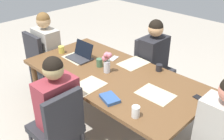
# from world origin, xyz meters

# --- Properties ---
(ground_plane) EXTENTS (10.00, 10.00, 0.00)m
(ground_plane) POSITION_xyz_m (0.00, 0.00, 0.00)
(ground_plane) COLOR #B2A899
(dining_table) EXTENTS (2.14, 1.07, 0.72)m
(dining_table) POSITION_xyz_m (0.00, 0.00, 0.65)
(dining_table) COLOR brown
(dining_table) RESTS_ON ground_plane
(chair_far_left_near) EXTENTS (0.44, 0.44, 0.90)m
(chair_far_left_near) POSITION_xyz_m (-0.06, 0.85, 0.50)
(chair_far_left_near) COLOR #2D2D33
(chair_far_left_near) RESTS_ON ground_plane
(person_far_left_near) EXTENTS (0.36, 0.40, 1.19)m
(person_far_left_near) POSITION_xyz_m (0.01, 0.79, 0.53)
(person_far_left_near) COLOR #2D2D33
(person_far_left_near) RESTS_ON ground_plane
(chair_near_left_mid) EXTENTS (0.44, 0.44, 0.90)m
(chair_near_left_mid) POSITION_xyz_m (0.07, -0.82, 0.50)
(chair_near_left_mid) COLOR #2D2D33
(chair_near_left_mid) RESTS_ON ground_plane
(person_near_left_mid) EXTENTS (0.36, 0.40, 1.19)m
(person_near_left_mid) POSITION_xyz_m (-0.01, -0.76, 0.53)
(person_near_left_mid) COLOR #2D2D33
(person_near_left_mid) RESTS_ON ground_plane
(chair_head_left_left_far) EXTENTS (0.44, 0.44, 0.90)m
(chair_head_left_left_far) POSITION_xyz_m (-1.37, -0.11, 0.50)
(chair_head_left_left_far) COLOR #2D2D33
(chair_head_left_left_far) RESTS_ON ground_plane
(person_head_left_left_far) EXTENTS (0.40, 0.36, 1.19)m
(person_head_left_left_far) POSITION_xyz_m (-1.31, -0.03, 0.53)
(person_head_left_left_far) COLOR #2D2D33
(person_head_left_left_far) RESTS_ON ground_plane
(flower_vase) EXTENTS (0.11, 0.09, 0.26)m
(flower_vase) POSITION_xyz_m (-0.07, -0.01, 0.86)
(flower_vase) COLOR silver
(flower_vase) RESTS_ON dining_table
(placemat_far_left_near) EXTENTS (0.28, 0.38, 0.00)m
(placemat_far_left_near) POSITION_xyz_m (0.01, 0.38, 0.72)
(placemat_far_left_near) COLOR beige
(placemat_far_left_near) RESTS_ON dining_table
(placemat_near_left_mid) EXTENTS (0.27, 0.37, 0.00)m
(placemat_near_left_mid) POSITION_xyz_m (-0.00, -0.37, 0.72)
(placemat_near_left_mid) COLOR beige
(placemat_near_left_mid) RESTS_ON dining_table
(placemat_head_left_left_far) EXTENTS (0.37, 0.28, 0.00)m
(placemat_head_left_left_far) POSITION_xyz_m (-0.62, -0.01, 0.72)
(placemat_head_left_left_far) COLOR beige
(placemat_head_left_left_far) RESTS_ON dining_table
(placemat_head_right_right_near) EXTENTS (0.36, 0.26, 0.00)m
(placemat_head_right_right_near) POSITION_xyz_m (0.62, 0.00, 0.72)
(placemat_head_right_right_near) COLOR beige
(placemat_head_right_right_near) RESTS_ON dining_table
(laptop_head_left_left_far) EXTENTS (0.32, 0.22, 0.21)m
(laptop_head_left_left_far) POSITION_xyz_m (-0.58, 0.01, 0.76)
(laptop_head_left_left_far) COLOR #38383D
(laptop_head_left_left_far) RESTS_ON dining_table
(coffee_mug_near_left) EXTENTS (0.07, 0.07, 0.08)m
(coffee_mug_near_left) POSITION_xyz_m (0.34, 0.44, 0.76)
(coffee_mug_near_left) COLOR #232328
(coffee_mug_near_left) RESTS_ON dining_table
(coffee_mug_near_right) EXTENTS (0.08, 0.08, 0.10)m
(coffee_mug_near_right) POSITION_xyz_m (-0.90, -0.06, 0.77)
(coffee_mug_near_right) COLOR #DBC64C
(coffee_mug_near_right) RESTS_ON dining_table
(coffee_mug_centre_left) EXTENTS (0.08, 0.08, 0.10)m
(coffee_mug_centre_left) POSITION_xyz_m (-0.24, 0.03, 0.77)
(coffee_mug_centre_left) COLOR #47704C
(coffee_mug_centre_left) RESTS_ON dining_table
(coffee_mug_centre_right) EXTENTS (0.08, 0.08, 0.11)m
(coffee_mug_centre_right) POSITION_xyz_m (0.70, -0.41, 0.77)
(coffee_mug_centre_right) COLOR white
(coffee_mug_centre_right) RESTS_ON dining_table
(book_red_cover) EXTENTS (0.23, 0.19, 0.03)m
(book_red_cover) POSITION_xyz_m (0.35, -0.39, 0.74)
(book_red_cover) COLOR #335693
(book_red_cover) RESTS_ON dining_table
(phone_black) EXTENTS (0.16, 0.10, 0.01)m
(phone_black) POSITION_xyz_m (0.99, 0.24, 0.72)
(phone_black) COLOR black
(phone_black) RESTS_ON dining_table
(phone_silver) EXTENTS (0.10, 0.16, 0.01)m
(phone_silver) POSITION_xyz_m (-0.27, 0.30, 0.72)
(phone_silver) COLOR silver
(phone_silver) RESTS_ON dining_table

